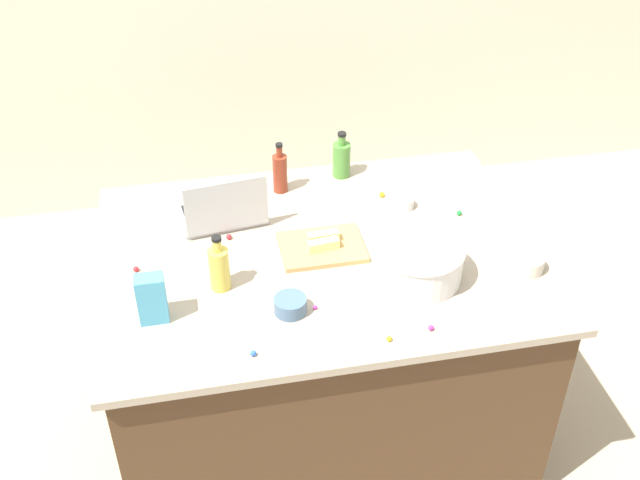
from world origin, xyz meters
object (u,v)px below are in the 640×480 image
(cutting_board, at_px, (322,247))
(bottle_olive, at_px, (342,159))
(bottle_soy, at_px, (280,172))
(ramekin_wide, at_px, (403,203))
(butter_stick_left, at_px, (323,245))
(butter_stick_right, at_px, (323,237))
(candy_bag, at_px, (152,299))
(bottle_oil, at_px, (219,268))
(ramekin_medium, at_px, (528,263))
(mixing_bowl_large, at_px, (419,261))
(ramekin_small, at_px, (290,305))
(laptop, at_px, (223,211))

(cutting_board, bearing_deg, bottle_olive, 69.56)
(bottle_soy, relative_size, ramekin_wide, 2.57)
(butter_stick_left, relative_size, butter_stick_right, 1.00)
(bottle_soy, height_order, butter_stick_right, bottle_soy)
(bottle_soy, bearing_deg, candy_bag, -127.58)
(bottle_olive, xyz_separation_m, candy_bag, (-0.76, -0.72, 0.01))
(bottle_oil, xyz_separation_m, ramekin_wide, (0.73, 0.33, -0.06))
(ramekin_medium, bearing_deg, bottle_soy, 138.72)
(mixing_bowl_large, bearing_deg, ramekin_small, -169.32)
(butter_stick_left, bearing_deg, candy_bag, -158.69)
(mixing_bowl_large, distance_m, bottle_soy, 0.72)
(laptop, height_order, candy_bag, laptop)
(bottle_oil, xyz_separation_m, candy_bag, (-0.22, -0.12, 0.00))
(bottle_olive, relative_size, bottle_soy, 0.93)
(bottle_oil, relative_size, butter_stick_right, 1.87)
(bottle_olive, bearing_deg, cutting_board, -110.44)
(mixing_bowl_large, bearing_deg, candy_bag, -177.62)
(ramekin_medium, bearing_deg, butter_stick_right, 157.37)
(bottle_olive, bearing_deg, candy_bag, -136.68)
(ramekin_small, bearing_deg, butter_stick_right, 61.90)
(cutting_board, bearing_deg, mixing_bowl_large, -37.02)
(bottle_soy, relative_size, cutting_board, 0.71)
(bottle_olive, xyz_separation_m, bottle_soy, (-0.26, -0.06, 0.01))
(cutting_board, distance_m, butter_stick_left, 0.04)
(bottle_oil, distance_m, ramekin_wide, 0.80)
(mixing_bowl_large, xyz_separation_m, bottle_olive, (-0.11, 0.68, 0.01))
(ramekin_small, xyz_separation_m, candy_bag, (-0.43, 0.05, 0.06))
(ramekin_wide, bearing_deg, ramekin_small, -136.06)
(laptop, height_order, cutting_board, laptop)
(laptop, bearing_deg, ramekin_small, -73.55)
(bottle_soy, distance_m, bottle_oil, 0.61)
(laptop, bearing_deg, bottle_olive, 25.00)
(laptop, distance_m, bottle_oil, 0.38)
(butter_stick_left, distance_m, ramekin_small, 0.32)
(mixing_bowl_large, relative_size, candy_bag, 1.76)
(bottle_soy, bearing_deg, bottle_olive, 13.65)
(laptop, relative_size, ramekin_wide, 4.12)
(laptop, xyz_separation_m, cutting_board, (0.32, -0.24, -0.04))
(mixing_bowl_large, height_order, butter_stick_left, mixing_bowl_large)
(bottle_oil, bearing_deg, ramekin_medium, -6.31)
(butter_stick_right, bearing_deg, bottle_soy, 103.54)
(cutting_board, height_order, candy_bag, candy_bag)
(bottle_soy, bearing_deg, butter_stick_left, -78.99)
(mixing_bowl_large, distance_m, cutting_board, 0.36)
(bottle_olive, height_order, ramekin_medium, bottle_olive)
(cutting_board, xyz_separation_m, butter_stick_left, (-0.00, -0.02, 0.03))
(mixing_bowl_large, distance_m, butter_stick_right, 0.37)
(butter_stick_right, height_order, ramekin_small, butter_stick_right)
(bottle_oil, bearing_deg, bottle_olive, 47.98)
(candy_bag, bearing_deg, laptop, 61.34)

